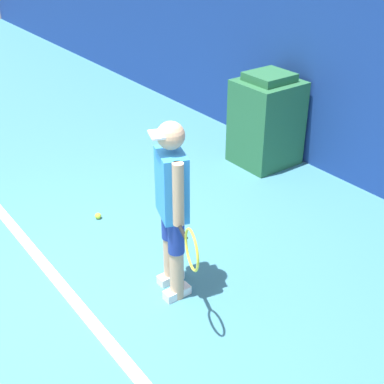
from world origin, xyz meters
name	(u,v)px	position (x,y,z in m)	size (l,w,h in m)	color
ground_plane	(75,291)	(0.00, 0.00, 0.00)	(24.00, 24.00, 0.00)	teal
back_wall	(357,86)	(0.00, 3.60, 1.17)	(24.00, 0.10, 2.33)	navy
court_baseline	(68,294)	(0.00, -0.06, 0.01)	(21.60, 0.10, 0.01)	white
tennis_player	(173,204)	(0.50, 0.71, 0.87)	(0.91, 0.42, 1.58)	tan
tennis_ball	(98,216)	(-0.96, 0.74, 0.03)	(0.07, 0.07, 0.07)	#D1E533
covered_chair	(266,121)	(-0.93, 3.14, 0.56)	(0.69, 0.73, 1.18)	#28663D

